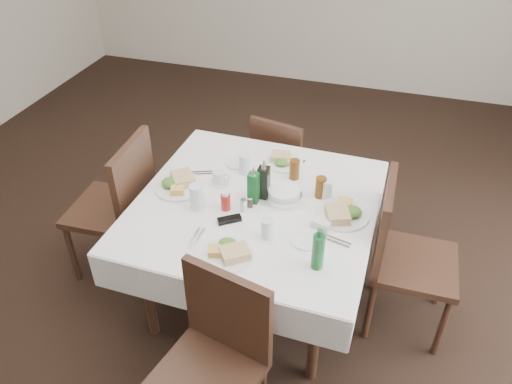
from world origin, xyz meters
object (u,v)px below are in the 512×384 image
(coffee_mug, at_px, (219,178))
(water_w, at_px, (197,197))
(chair_south, at_px, (216,352))
(water_e, at_px, (327,189))
(oil_cruet_dark, at_px, (264,181))
(bread_basket, at_px, (284,194))
(oil_cruet_green, at_px, (253,187))
(green_bottle, at_px, (318,251))
(chair_east, at_px, (400,249))
(water_s, at_px, (267,229))
(chair_west, at_px, (121,201))
(water_n, at_px, (245,164))
(dining_table, at_px, (256,213))
(chair_north, at_px, (281,160))
(ketchup_bottle, at_px, (226,201))

(coffee_mug, bearing_deg, water_w, -97.87)
(chair_south, relative_size, water_e, 8.25)
(oil_cruet_dark, bearing_deg, bread_basket, 7.13)
(oil_cruet_green, bearing_deg, green_bottle, -42.05)
(water_w, bearing_deg, chair_east, 10.36)
(oil_cruet_dark, bearing_deg, green_bottle, -48.65)
(bread_basket, bearing_deg, water_e, 20.83)
(chair_east, height_order, oil_cruet_dark, oil_cruet_dark)
(water_s, height_order, green_bottle, green_bottle)
(chair_west, distance_m, water_e, 1.31)
(water_n, height_order, bread_basket, water_n)
(water_s, bearing_deg, chair_west, 166.28)
(dining_table, relative_size, chair_west, 1.37)
(dining_table, xyz_separation_m, chair_south, (0.08, -0.88, -0.14))
(oil_cruet_green, bearing_deg, dining_table, -24.59)
(water_e, distance_m, water_w, 0.75)
(chair_south, xyz_separation_m, water_w, (-0.38, 0.74, 0.29))
(chair_north, relative_size, water_e, 7.34)
(dining_table, height_order, water_e, water_e)
(water_s, distance_m, water_w, 0.46)
(oil_cruet_dark, bearing_deg, water_n, 131.66)
(water_e, bearing_deg, ketchup_bottle, -152.12)
(water_e, bearing_deg, chair_west, -171.95)
(water_e, bearing_deg, chair_south, -105.97)
(chair_east, bearing_deg, coffee_mug, 177.60)
(water_w, distance_m, ketchup_bottle, 0.16)
(chair_south, bearing_deg, green_bottle, 52.52)
(dining_table, xyz_separation_m, water_e, (0.38, 0.17, 0.14))
(chair_east, height_order, water_w, chair_east)
(dining_table, distance_m, bread_basket, 0.20)
(water_n, relative_size, oil_cruet_dark, 0.51)
(chair_east, xyz_separation_m, green_bottle, (-0.40, -0.47, 0.30))
(chair_east, bearing_deg, water_s, -154.25)
(bread_basket, height_order, green_bottle, green_bottle)
(ketchup_bottle, relative_size, coffee_mug, 0.92)
(oil_cruet_green, bearing_deg, coffee_mug, 156.73)
(water_n, bearing_deg, water_s, -60.90)
(chair_east, xyz_separation_m, ketchup_bottle, (-0.99, -0.18, 0.25))
(chair_north, distance_m, chair_east, 1.24)
(water_n, xyz_separation_m, oil_cruet_green, (0.14, -0.26, 0.04))
(water_e, distance_m, green_bottle, 0.58)
(water_n, relative_size, water_e, 1.13)
(green_bottle, bearing_deg, water_w, 160.44)
(chair_north, height_order, water_s, water_s)
(green_bottle, bearing_deg, oil_cruet_dark, 131.35)
(water_s, bearing_deg, oil_cruet_dark, 109.47)
(chair_south, distance_m, water_w, 0.88)
(water_n, relative_size, coffee_mug, 1.02)
(water_w, distance_m, oil_cruet_green, 0.32)
(water_n, height_order, water_w, water_w)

